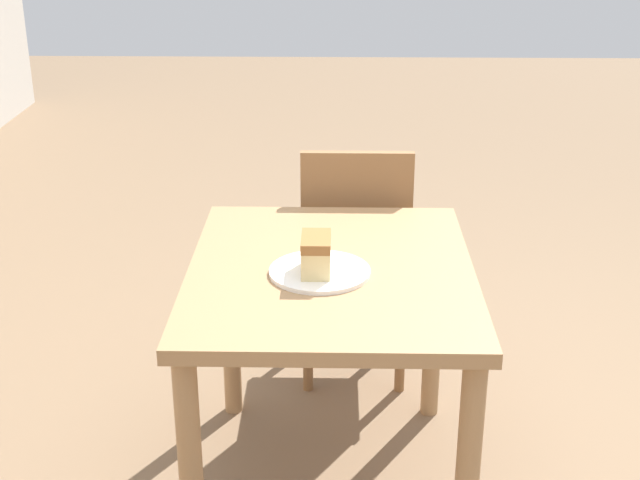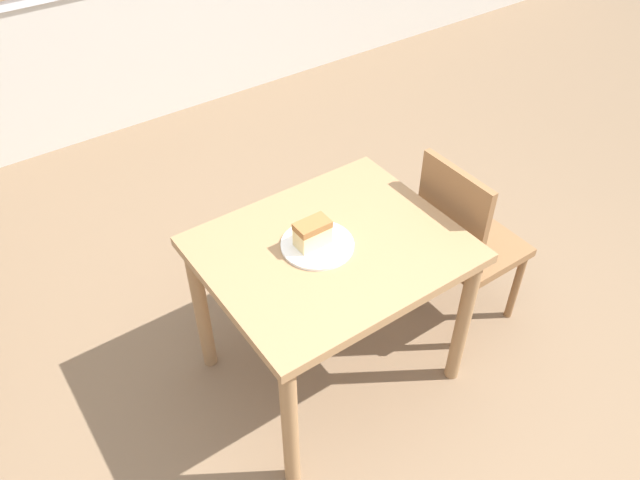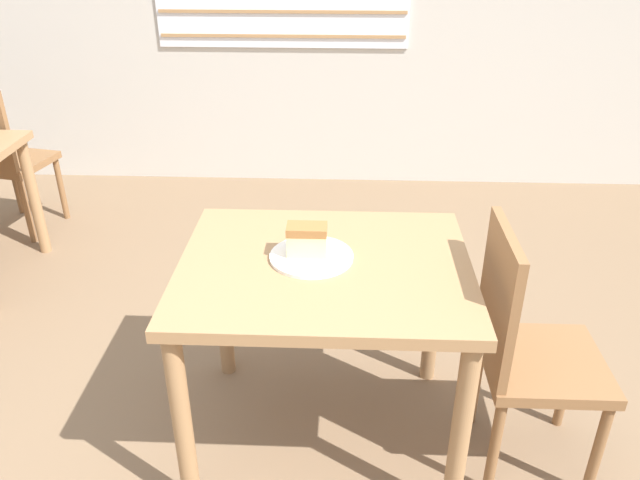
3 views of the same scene
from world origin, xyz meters
The scene contains 5 objects.
dining_table_near centered at (0.10, 0.53, 0.62)m, with size 0.94×0.78×0.74m.
chair_near_window centered at (0.76, 0.45, 0.48)m, with size 0.39×0.39×0.90m.
chair_far_opposite centered at (-1.81, 2.10, 0.48)m, with size 0.46×0.46×0.90m.
plate centered at (0.05, 0.56, 0.74)m, with size 0.27×0.27×0.01m.
cake_slice centered at (0.04, 0.57, 0.80)m, with size 0.13×0.08×0.10m.
Camera 3 is at (0.16, -1.20, 1.75)m, focal length 35.00 mm.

